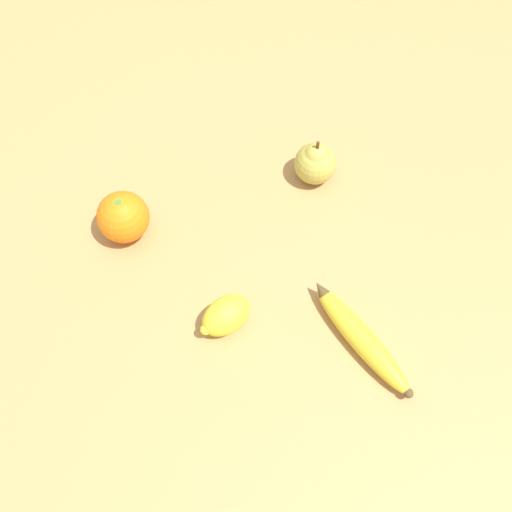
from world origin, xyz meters
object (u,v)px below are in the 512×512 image
banana (361,338)px  orange (123,217)px  lemon (226,315)px  pear (315,162)px

banana → orange: orange is taller
banana → orange: size_ratio=2.40×
orange → lemon: bearing=127.6°
orange → pear: size_ratio=0.93×
banana → orange: 0.40m
banana → pear: size_ratio=2.24×
pear → lemon: pear is taller
orange → pear: pear is taller
pear → banana: bearing=91.9°
lemon → pear: bearing=-125.7°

